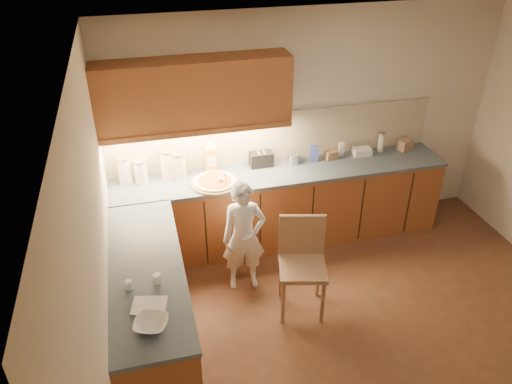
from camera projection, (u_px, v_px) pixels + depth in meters
The scene contains 24 objects.
room at pixel (397, 181), 3.80m from camera, with size 4.54×4.50×2.62m.
l_counter at pixel (244, 235), 5.27m from camera, with size 3.77×2.62×0.92m.
backsplash at pixel (275, 136), 5.61m from camera, with size 3.75×0.02×0.58m, color #C1B395.
upper_cabinets at pixel (194, 94), 4.95m from camera, with size 1.95×0.36×0.73m.
pizza_on_board at pixel (215, 182), 5.26m from camera, with size 0.51×0.51×0.20m.
child at pixel (244, 237), 4.99m from camera, with size 0.44×0.29×1.21m, color white.
wooden_chair at pixel (302, 258), 4.76m from camera, with size 0.53×0.53×0.98m.
mixing_bowl at pixel (151, 324), 3.52m from camera, with size 0.24×0.24×0.06m, color white.
canister_a at pixel (125, 170), 5.22m from camera, with size 0.15×0.15×0.31m.
canister_b at pixel (141, 171), 5.24m from camera, with size 0.15×0.15×0.26m.
canister_c at pixel (168, 163), 5.32m from camera, with size 0.17×0.17×0.33m.
canister_d at pixel (178, 164), 5.34m from camera, with size 0.18×0.18×0.29m.
oil_jug at pixel (211, 159), 5.41m from camera, with size 0.13×0.10×0.36m.
toaster at pixel (261, 159), 5.58m from camera, with size 0.26×0.15×0.17m.
steel_pot at pixel (293, 158), 5.65m from camera, with size 0.16×0.16×0.12m.
blue_box at pixel (314, 153), 5.68m from camera, with size 0.09×0.06×0.19m, color #3545A0.
card_box_a at pixel (331, 155), 5.75m from camera, with size 0.14×0.10×0.10m, color tan.
white_bottle at pixel (341, 149), 5.80m from camera, with size 0.06×0.06×0.17m, color white.
flat_pack at pixel (362, 151), 5.84m from camera, with size 0.21×0.15×0.08m, color silver.
tall_jar at pixel (381, 142), 5.88m from camera, with size 0.08×0.08×0.24m.
card_box_b at pixel (405, 145), 5.95m from camera, with size 0.16×0.13×0.13m, color #A77C5A.
dough_cloth at pixel (149, 306), 3.70m from camera, with size 0.25×0.20×0.02m, color silver.
spice_jar_a at pixel (129, 285), 3.86m from camera, with size 0.06×0.06×0.08m, color white.
spice_jar_b at pixel (157, 279), 3.92m from camera, with size 0.06×0.06×0.08m, color white.
Camera 1 is at (-1.86, -2.93, 3.56)m, focal length 35.00 mm.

